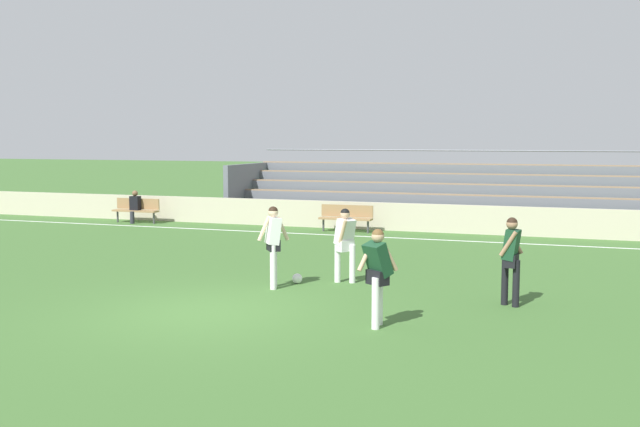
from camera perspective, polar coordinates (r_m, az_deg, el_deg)
ground_plane at (r=13.39m, az=-8.77°, el=-7.65°), size 160.00×160.00×0.00m
field_line_sideline at (r=23.31m, az=3.75°, el=-1.81°), size 44.00×0.12×0.01m
sideline_wall at (r=24.98m, az=4.86°, el=-0.22°), size 48.00×0.16×0.94m
bleacher_stand at (r=27.40m, az=13.06°, el=1.57°), size 19.53×4.29×2.68m
bench_near_wall_gap at (r=27.90m, az=-14.15°, el=0.41°), size 1.80×0.40×0.90m
bench_far_right at (r=24.40m, az=2.06°, el=-0.18°), size 1.80×0.40×0.90m
spectator_seated at (r=27.79m, az=-14.29°, el=0.71°), size 0.36×0.42×1.21m
player_white_dropping_back at (r=15.76m, az=1.97°, el=-2.00°), size 0.49×0.62×1.62m
player_white_wide_right at (r=15.19m, az=-3.67°, el=-2.03°), size 0.61×0.48×1.72m
player_dark_wide_left at (r=14.01m, az=14.73°, el=-3.04°), size 0.42×0.50×1.67m
player_dark_on_ball at (r=12.08m, az=4.53°, el=-4.35°), size 0.65×0.54×1.64m
soccer_ball at (r=15.78m, az=-1.79°, el=-5.11°), size 0.22×0.22×0.22m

